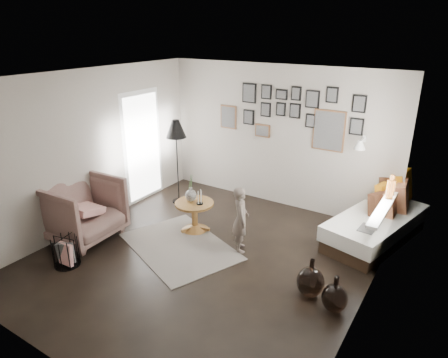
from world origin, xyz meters
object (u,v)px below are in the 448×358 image
Objects in this scene: vase at (191,193)px; magazine_basket at (66,252)px; armchair at (82,209)px; floor_lamp at (176,132)px; demijohn_small at (335,298)px; child at (241,219)px; demijohn_large at (310,282)px; pedestal_table at (195,217)px; daybed at (377,221)px.

magazine_basket is at bearing -114.39° from vase.
armchair is 2.15m from floor_lamp.
demijohn_small is (3.54, 1.09, -0.03)m from magazine_basket.
demijohn_small is at bearing -15.79° from vase.
child is (1.88, 1.71, 0.30)m from magazine_basket.
armchair reaches higher than demijohn_large.
floor_lamp is 3.72× the size of magazine_basket.
demijohn_large is (3.19, 1.21, -0.01)m from magazine_basket.
pedestal_table is at bearing 63.35° from magazine_basket.
daybed is 2.00m from demijohn_large.
child is at bearing -7.55° from pedestal_table.
demijohn_small is at bearing -15.84° from pedestal_table.
magazine_basket is at bearing -159.18° from demijohn_large.
floor_lamp is (-3.57, -0.59, 1.08)m from daybed.
daybed is 4.88× the size of magazine_basket.
armchair is 0.85m from magazine_basket.
floor_lamp reaches higher than vase.
armchair is at bearing -174.06° from demijohn_small.
armchair reaches higher than demijohn_small.
daybed is 2.07× the size of child.
demijohn_large reaches higher than demijohn_small.
armchair is 2.49× the size of magazine_basket.
demijohn_small is at bearing -76.11° from daybed.
magazine_basket is 2.55m from child.
child is at bearing -68.62° from armchair.
floor_lamp reaches higher than daybed.
magazine_basket is at bearing -162.84° from demijohn_small.
vase is at bearing 164.69° from demijohn_large.
child is at bearing 159.66° from demijohn_small.
armchair is (-1.28, -1.18, -0.15)m from vase.
demijohn_small is at bearing 17.16° from magazine_basket.
floor_lamp is at bearing -14.79° from armchair.
pedestal_table is 1.22× the size of demijohn_large.
vase is 0.42× the size of armchair.
vase is at bearing -139.87° from daybed.
magazine_basket is (-0.92, -1.83, -0.02)m from pedestal_table.
armchair reaches higher than daybed.
pedestal_table is 2.35m from demijohn_large.
floor_lamp is (-0.95, 0.76, 1.16)m from pedestal_table.
child reaches higher than magazine_basket.
demijohn_large is at bearing -145.75° from child.
daybed reaches higher than pedestal_table.
vase is at bearing 164.21° from demijohn_small.
pedestal_table is at bearing 164.16° from demijohn_small.
floor_lamp is at bearing -156.64° from daybed.
floor_lamp is 3.39× the size of demijohn_small.
demijohn_large reaches higher than magazine_basket.
floor_lamp reaches higher than demijohn_small.
demijohn_small is (3.97, 0.41, -0.31)m from armchair.
magazine_basket is at bearing 97.27° from child.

